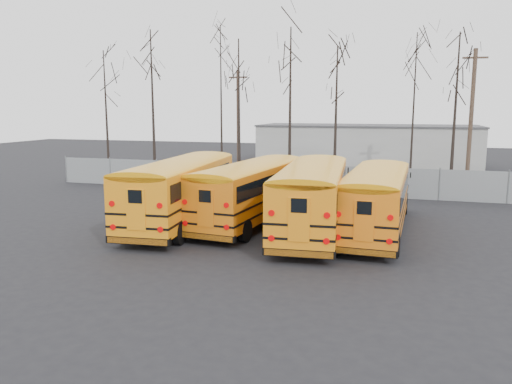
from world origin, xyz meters
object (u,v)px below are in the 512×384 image
(bus_c, at_px, (313,192))
(utility_pole_left, at_px, (238,123))
(bus_a, at_px, (182,186))
(bus_d, at_px, (376,195))
(utility_pole_right, at_px, (471,116))
(bus_b, at_px, (252,187))

(bus_c, xyz_separation_m, utility_pole_left, (-9.33, 16.89, 2.64))
(bus_a, height_order, utility_pole_left, utility_pole_left)
(bus_a, xyz_separation_m, bus_c, (6.67, 0.10, -0.02))
(bus_c, relative_size, bus_d, 1.08)
(bus_c, height_order, bus_d, bus_c)
(bus_c, height_order, utility_pole_right, utility_pole_right)
(bus_a, distance_m, bus_c, 6.67)
(bus_b, xyz_separation_m, bus_c, (3.33, -1.13, 0.08))
(bus_c, bearing_deg, bus_a, 176.38)
(utility_pole_left, xyz_separation_m, utility_pole_right, (18.17, 1.67, 0.67))
(bus_a, xyz_separation_m, bus_d, (9.55, 0.75, -0.15))
(utility_pole_left, bearing_deg, utility_pole_right, 4.96)
(bus_a, relative_size, utility_pole_left, 1.37)
(bus_b, relative_size, utility_pole_left, 1.30)
(bus_b, distance_m, utility_pole_left, 17.09)
(utility_pole_left, height_order, utility_pole_right, utility_pole_right)
(bus_c, distance_m, utility_pole_left, 19.47)
(bus_a, bearing_deg, utility_pole_right, 45.77)
(bus_b, bearing_deg, bus_c, -12.78)
(utility_pole_left, bearing_deg, bus_a, -81.39)
(bus_d, height_order, utility_pole_left, utility_pole_left)
(bus_d, bearing_deg, bus_b, 177.88)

